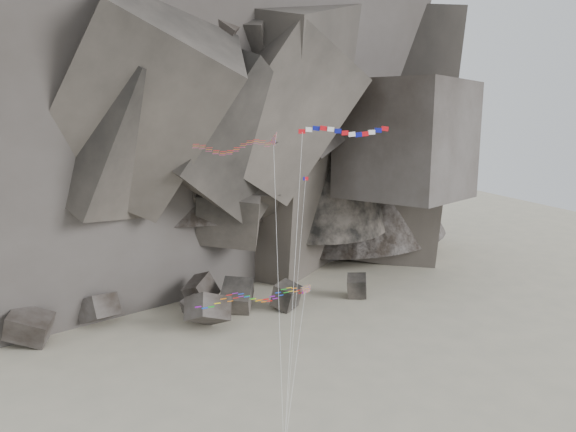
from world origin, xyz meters
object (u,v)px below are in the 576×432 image
object	(u,v)px
banner_kite	(343,133)
parafoil_kite	(249,297)
pennant_kite	(300,243)
delta_kite	(230,147)

from	to	relation	value
banner_kite	parafoil_kite	size ratio (longest dim) A/B	2.26
pennant_kite	banner_kite	bearing A→B (deg)	43.26
delta_kite	pennant_kite	world-z (taller)	delta_kite
banner_kite	pennant_kite	distance (m)	12.93
delta_kite	banner_kite	xyz separation A→B (m)	(11.66, -2.81, 1.31)
parafoil_kite	pennant_kite	size ratio (longest dim) A/B	0.53
parafoil_kite	pennant_kite	xyz separation A→B (m)	(4.56, -2.75, 5.99)
delta_kite	banner_kite	size ratio (longest dim) A/B	0.98
banner_kite	pennant_kite	bearing A→B (deg)	-130.59
parafoil_kite	pennant_kite	world-z (taller)	pennant_kite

